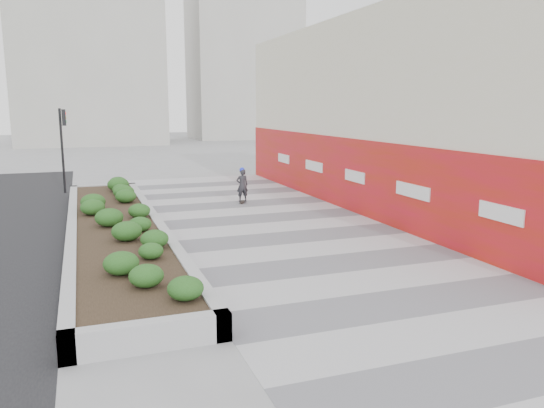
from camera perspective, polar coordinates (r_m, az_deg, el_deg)
The scene contains 9 objects.
ground at distance 13.33m, azimuth 10.28°, elevation -8.46°, with size 160.00×160.00×0.00m, color gray.
walkway at distance 15.87m, azimuth 4.85°, elevation -5.22°, with size 8.00×36.00×0.01m, color #A8A8AD.
building at distance 23.95m, azimuth 14.40°, elevation 9.39°, with size 6.04×24.08×8.00m.
planter at distance 18.30m, azimuth -16.49°, elevation -2.17°, with size 3.00×18.00×0.90m.
traffic_signal_near at distance 28.42m, azimuth -21.57°, elevation 6.65°, with size 0.33×0.28×4.20m.
distant_bldg_north_l at distance 66.13m, azimuth -19.17°, elevation 14.84°, with size 16.00×12.00×20.00m, color #ADAAA3.
distant_bldg_north_r at distance 74.44m, azimuth -3.11°, elevation 16.37°, with size 14.00×10.00×24.00m, color #ADAAA3.
manhole_cover at distance 16.08m, azimuth 6.48°, elevation -5.05°, with size 0.44×0.44×0.01m, color #595654.
skateboarder at distance 23.75m, azimuth -3.22°, elevation 2.04°, with size 0.54×0.74×1.62m.
Camera 1 is at (-6.42, -10.87, 4.28)m, focal length 35.00 mm.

